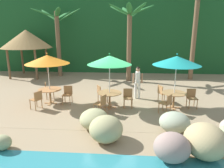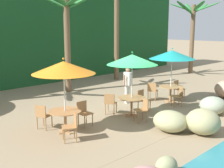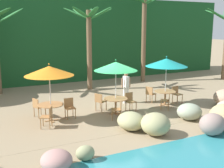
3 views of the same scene
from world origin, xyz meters
name	(u,v)px [view 3 (image 3 of 3)]	position (x,y,z in m)	size (l,w,h in m)	color
ground_plane	(113,112)	(0.00, 0.00, 0.00)	(120.00, 120.00, 0.00)	#937F60
terrace_deck	(113,112)	(0.00, 0.00, 0.00)	(18.00, 5.20, 0.01)	#937F60
foliage_backdrop	(58,40)	(0.00, 9.00, 3.00)	(28.00, 2.40, 6.00)	#194C23
rock_seawall	(184,119)	(1.58, -3.13, 0.38)	(16.51, 3.62, 0.99)	#97A288
umbrella_orange	(49,71)	(-2.95, 0.08, 2.18)	(2.05, 2.05, 2.50)	silver
dining_table_orange	(51,107)	(-2.95, 0.08, 0.61)	(1.10, 1.10, 0.74)	#A37547
chair_orange_seaward	(69,106)	(-2.10, 0.16, 0.51)	(0.43, 0.43, 0.87)	#9E7042
chair_orange_inland	(38,106)	(-3.35, 0.83, 0.51)	(0.55, 0.55, 0.87)	#9E7042
chair_orange_left	(48,116)	(-3.27, -0.72, 0.51)	(0.57, 0.57, 0.87)	#9E7042
umbrella_green	(116,66)	(-0.01, -0.26, 2.23)	(1.97, 1.97, 2.54)	silver
dining_table_green	(116,101)	(-0.01, -0.26, 0.61)	(1.10, 1.10, 0.74)	#A37547
chair_green_seaward	(130,100)	(0.83, -0.12, 0.51)	(0.44, 0.45, 0.87)	#9E7042
chair_green_inland	(100,101)	(-0.50, 0.45, 0.51)	(0.58, 0.57, 0.87)	#9E7042
chair_green_left	(118,108)	(-0.30, -1.06, 0.51)	(0.57, 0.56, 0.87)	#9E7042
umbrella_teal	(166,62)	(2.93, -0.08, 2.21)	(2.10, 2.10, 2.53)	silver
dining_table_teal	(165,93)	(2.93, -0.08, 0.61)	(1.10, 1.10, 0.74)	#A37547
chair_teal_seaward	(176,93)	(3.77, 0.07, 0.51)	(0.45, 0.45, 0.87)	#9E7042
chair_teal_inland	(150,93)	(2.52, 0.67, 0.51)	(0.56, 0.55, 0.87)	#9E7042
chair_teal_left	(167,100)	(2.49, -0.81, 0.51)	(0.59, 0.59, 0.87)	#9E7042
palm_tree_second	(89,32)	(0.88, 5.11, 3.60)	(3.06, 3.17, 5.16)	brown
palm_tree_third	(144,24)	(5.39, 5.89, 4.16)	(3.47, 3.61, 6.29)	brown
waiter_in_white	(126,85)	(1.32, 1.17, 0.99)	(0.52, 0.35, 1.70)	white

